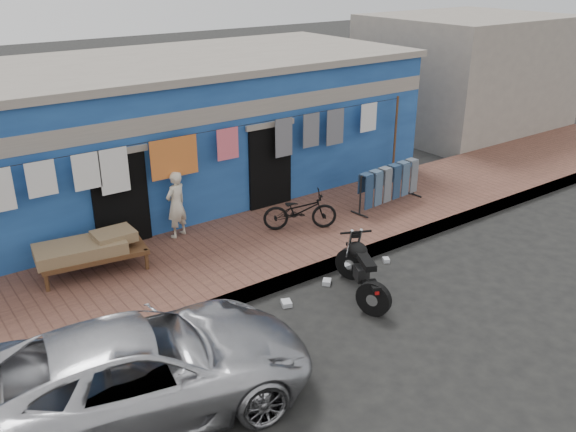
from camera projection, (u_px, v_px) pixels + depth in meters
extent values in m
plane|color=black|center=(359.00, 318.00, 10.08)|extent=(80.00, 80.00, 0.00)
cube|color=brown|center=(259.00, 247.00, 12.27)|extent=(28.00, 3.00, 0.25)
cube|color=gray|center=(302.00, 275.00, 11.19)|extent=(28.00, 0.10, 0.25)
cube|color=navy|center=(166.00, 133.00, 14.67)|extent=(12.00, 5.00, 3.20)
cube|color=#9E9384|center=(215.00, 114.00, 12.48)|extent=(12.00, 0.14, 0.35)
cube|color=#9E9384|center=(160.00, 62.00, 14.01)|extent=(12.20, 5.20, 0.16)
cube|color=black|center=(121.00, 206.00, 11.82)|extent=(1.10, 0.10, 2.10)
cube|color=black|center=(270.00, 172.00, 13.71)|extent=(1.10, 0.10, 2.10)
cube|color=#9E9384|center=(465.00, 74.00, 20.51)|extent=(6.00, 5.00, 3.80)
cylinder|color=brown|center=(395.00, 137.00, 15.45)|extent=(0.06, 0.06, 2.10)
cylinder|color=black|center=(223.00, 129.00, 12.35)|extent=(10.00, 0.01, 0.01)
cube|color=silver|center=(41.00, 179.00, 10.50)|extent=(0.50, 0.02, 0.64)
cube|color=silver|center=(87.00, 171.00, 10.94)|extent=(0.50, 0.02, 0.68)
cube|color=silver|center=(114.00, 171.00, 11.25)|extent=(0.55, 0.02, 0.86)
cube|color=#CC4C26|center=(174.00, 157.00, 11.90)|extent=(1.00, 0.02, 0.80)
cube|color=#E65F6E|center=(228.00, 144.00, 12.53)|extent=(0.50, 0.02, 0.66)
cube|color=slate|center=(284.00, 138.00, 13.34)|extent=(0.45, 0.02, 0.86)
cube|color=slate|center=(311.00, 130.00, 13.74)|extent=(0.45, 0.02, 0.77)
cube|color=slate|center=(335.00, 127.00, 14.13)|extent=(0.50, 0.02, 0.84)
cube|color=silver|center=(369.00, 117.00, 14.67)|extent=(0.50, 0.02, 0.69)
imported|color=#BCBCC1|center=(139.00, 369.00, 7.78)|extent=(4.94, 2.91, 1.31)
imported|color=beige|center=(176.00, 205.00, 12.20)|extent=(0.58, 0.48, 1.38)
imported|color=black|center=(300.00, 207.00, 12.62)|extent=(1.60, 1.21, 0.99)
cube|color=silver|center=(327.00, 282.00, 11.12)|extent=(0.23, 0.23, 0.08)
cube|color=silver|center=(386.00, 260.00, 11.93)|extent=(0.18, 0.19, 0.08)
cube|color=silver|center=(286.00, 303.00, 10.44)|extent=(0.22, 0.25, 0.08)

